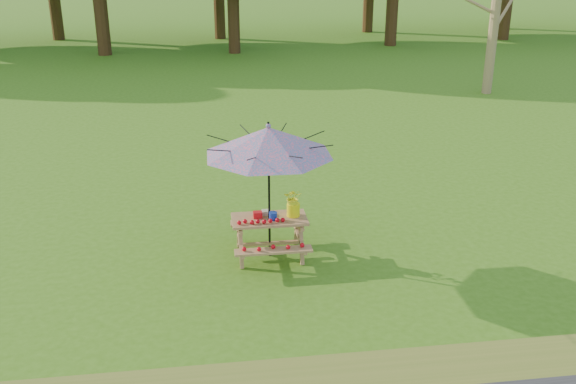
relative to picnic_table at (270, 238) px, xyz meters
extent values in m
plane|color=#3C6B14|center=(4.36, -0.58, -0.33)|extent=(120.00, 120.00, 0.00)
cylinder|color=olive|center=(8.60, 11.02, 2.34)|extent=(0.45, 0.45, 5.34)
cube|color=#A67C4B|center=(0.00, 0.00, 0.32)|extent=(1.20, 0.62, 0.04)
cube|color=#A67C4B|center=(0.00, -0.55, 0.03)|extent=(1.20, 0.22, 0.04)
cube|color=#A67C4B|center=(0.00, 0.55, 0.03)|extent=(1.20, 0.22, 0.04)
cylinder|color=black|center=(0.00, 0.00, 0.80)|extent=(0.04, 0.04, 2.25)
cone|color=#1D72A9|center=(0.00, 0.00, 1.62)|extent=(2.65, 2.65, 0.44)
sphere|color=#1D72A9|center=(0.00, 0.00, 1.86)|extent=(0.08, 0.08, 0.08)
cube|color=red|center=(-0.18, 0.04, 0.39)|extent=(0.14, 0.12, 0.10)
cylinder|color=#1633B4|center=(0.05, -0.07, 0.41)|extent=(0.13, 0.13, 0.13)
cube|color=beige|center=(-0.04, 0.15, 0.38)|extent=(0.13, 0.13, 0.07)
cylinder|color=#F9F00D|center=(0.39, 0.04, 0.45)|extent=(0.21, 0.21, 0.21)
imported|color=yellow|center=(0.39, 0.04, 0.65)|extent=(0.34, 0.31, 0.32)
camera|label=1|loc=(-0.98, -9.33, 4.45)|focal=40.00mm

